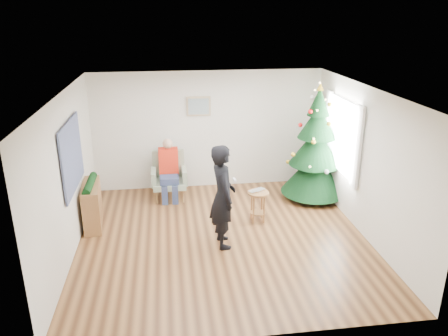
{
  "coord_description": "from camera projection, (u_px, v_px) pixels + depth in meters",
  "views": [
    {
      "loc": [
        -0.89,
        -6.76,
        3.81
      ],
      "look_at": [
        0.1,
        0.6,
        1.1
      ],
      "focal_mm": 35.0,
      "sensor_mm": 36.0,
      "label": 1
    }
  ],
  "objects": [
    {
      "name": "seated_person",
      "position": [
        169.0,
        169.0,
        9.12
      ],
      "size": [
        0.41,
        0.59,
        1.29
      ],
      "rotation": [
        0.0,
        0.0,
        0.01
      ],
      "color": "navy",
      "rests_on": "armchair"
    },
    {
      "name": "game_controller",
      "position": [
        234.0,
        180.0,
        7.12
      ],
      "size": [
        0.05,
        0.13,
        0.04
      ],
      "primitive_type": "cube",
      "rotation": [
        0.0,
        0.0,
        0.09
      ],
      "color": "white",
      "rests_on": "standing_man"
    },
    {
      "name": "wall_front",
      "position": [
        252.0,
        245.0,
        4.94
      ],
      "size": [
        5.0,
        0.0,
        5.0
      ],
      "primitive_type": "plane",
      "rotation": [
        -1.57,
        0.0,
        0.0
      ],
      "color": "silver",
      "rests_on": "floor"
    },
    {
      "name": "wall_right",
      "position": [
        365.0,
        163.0,
        7.58
      ],
      "size": [
        0.0,
        5.0,
        5.0
      ],
      "primitive_type": "plane",
      "rotation": [
        1.57,
        0.0,
        -1.57
      ],
      "color": "silver",
      "rests_on": "floor"
    },
    {
      "name": "curtains",
      "position": [
        341.0,
        136.0,
        8.44
      ],
      "size": [
        0.05,
        1.75,
        1.5
      ],
      "color": "white",
      "rests_on": "wall_right"
    },
    {
      "name": "framed_picture",
      "position": [
        199.0,
        106.0,
        9.35
      ],
      "size": [
        0.52,
        0.05,
        0.42
      ],
      "color": "tan",
      "rests_on": "wall_back"
    },
    {
      "name": "wall_back",
      "position": [
        208.0,
        130.0,
        9.59
      ],
      "size": [
        5.0,
        0.0,
        5.0
      ],
      "primitive_type": "plane",
      "rotation": [
        1.57,
        0.0,
        0.0
      ],
      "color": "silver",
      "rests_on": "floor"
    },
    {
      "name": "tapestry",
      "position": [
        72.0,
        156.0,
        7.15
      ],
      "size": [
        0.03,
        1.5,
        1.15
      ],
      "primitive_type": "cube",
      "color": "black",
      "rests_on": "wall_left"
    },
    {
      "name": "floor",
      "position": [
        223.0,
        238.0,
        7.71
      ],
      "size": [
        5.0,
        5.0,
        0.0
      ],
      "primitive_type": "plane",
      "color": "brown",
      "rests_on": "ground"
    },
    {
      "name": "stool",
      "position": [
        258.0,
        206.0,
        8.23
      ],
      "size": [
        0.4,
        0.4,
        0.6
      ],
      "rotation": [
        0.0,
        0.0,
        0.14
      ],
      "color": "brown",
      "rests_on": "floor"
    },
    {
      "name": "laptop",
      "position": [
        258.0,
        191.0,
        8.13
      ],
      "size": [
        0.39,
        0.34,
        0.03
      ],
      "primitive_type": "imported",
      "rotation": [
        0.0,
        0.0,
        0.49
      ],
      "color": "silver",
      "rests_on": "stool"
    },
    {
      "name": "ceiling",
      "position": [
        223.0,
        91.0,
        6.82
      ],
      "size": [
        5.0,
        5.0,
        0.0
      ],
      "primitive_type": "plane",
      "rotation": [
        3.14,
        0.0,
        0.0
      ],
      "color": "white",
      "rests_on": "wall_back"
    },
    {
      "name": "wall_left",
      "position": [
        68.0,
        176.0,
        6.95
      ],
      "size": [
        0.0,
        5.0,
        5.0
      ],
      "primitive_type": "plane",
      "rotation": [
        1.57,
        0.0,
        1.57
      ],
      "color": "silver",
      "rests_on": "floor"
    },
    {
      "name": "garland",
      "position": [
        90.0,
        184.0,
        7.93
      ],
      "size": [
        0.14,
        0.9,
        0.14
      ],
      "primitive_type": "cylinder",
      "rotation": [
        1.57,
        0.0,
        0.0
      ],
      "color": "black",
      "rests_on": "console"
    },
    {
      "name": "armchair",
      "position": [
        169.0,
        182.0,
        9.27
      ],
      "size": [
        0.74,
        0.67,
        0.99
      ],
      "rotation": [
        0.0,
        0.0,
        0.01
      ],
      "color": "gray",
      "rests_on": "floor"
    },
    {
      "name": "christmas_tree",
      "position": [
        316.0,
        148.0,
        9.02
      ],
      "size": [
        1.35,
        1.35,
        2.45
      ],
      "rotation": [
        0.0,
        0.0,
        -0.14
      ],
      "color": "#3F2816",
      "rests_on": "floor"
    },
    {
      "name": "standing_man",
      "position": [
        223.0,
        196.0,
        7.22
      ],
      "size": [
        0.48,
        0.69,
        1.78
      ],
      "primitive_type": "imported",
      "rotation": [
        0.0,
        0.0,
        1.66
      ],
      "color": "black",
      "rests_on": "floor"
    },
    {
      "name": "console",
      "position": [
        92.0,
        205.0,
        8.07
      ],
      "size": [
        0.4,
        1.02,
        0.8
      ],
      "primitive_type": "cube",
      "rotation": [
        0.0,
        0.0,
        0.1
      ],
      "color": "brown",
      "rests_on": "floor"
    },
    {
      "name": "window_panel",
      "position": [
        342.0,
        136.0,
        8.44
      ],
      "size": [
        0.04,
        1.3,
        1.4
      ],
      "primitive_type": "cube",
      "color": "white",
      "rests_on": "wall_right"
    }
  ]
}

